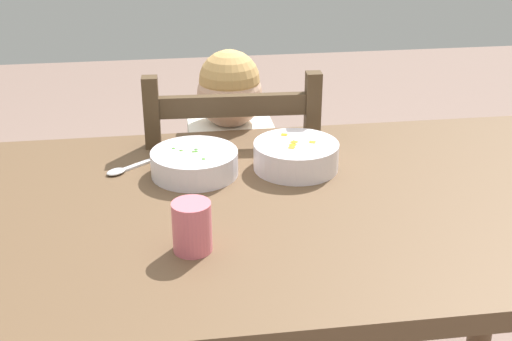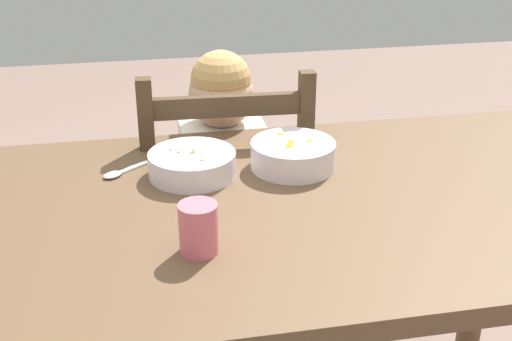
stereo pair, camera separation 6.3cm
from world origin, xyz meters
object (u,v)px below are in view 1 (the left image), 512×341
Objects in this scene: bowl_of_carrots at (296,155)px; spoon at (124,169)px; dining_chair at (232,230)px; dining_table at (263,249)px; child_figure at (232,173)px; bowl_of_peas at (195,162)px; drinking_cup at (192,227)px.

bowl_of_carrots is 1.54× the size of spoon.
dining_table is at bearing -87.92° from dining_chair.
spoon is (-0.26, -0.25, 0.14)m from child_figure.
dining_chair is 5.07× the size of bowl_of_carrots.
child_figure is at bearing 69.15° from bowl_of_peas.
dining_chair is 0.98× the size of child_figure.
drinking_cup is (0.13, -0.35, 0.04)m from spoon.
spoon is at bearing -135.24° from dining_chair.
drinking_cup reaches higher than dining_table.
bowl_of_peas is 2.06× the size of drinking_cup.
dining_table is at bearing -88.21° from child_figure.
dining_table is 0.50m from dining_chair.
child_figure is 0.35m from bowl_of_peas.
bowl_of_carrots is (0.22, 0.00, 0.00)m from bowl_of_peas.
dining_chair is at bearing 44.76° from spoon.
bowl_of_carrots is at bearing 57.83° from dining_table.
child_figure is 0.39m from spoon.
drinking_cup is (-0.24, -0.31, 0.01)m from bowl_of_carrots.
spoon reaches higher than dining_table.
dining_chair is 5.04× the size of bowl_of_peas.
child_figure is 0.65m from drinking_cup.
bowl_of_carrots is at bearing 51.98° from drinking_cup.
dining_table is 8.36× the size of bowl_of_carrots.
child_figure is at bearing 110.84° from bowl_of_carrots.
dining_chair is at bearing 110.87° from bowl_of_carrots.
dining_table is 8.32× the size of bowl_of_peas.
child_figure is 5.13× the size of bowl_of_peas.
dining_table is 0.36m from spoon.
bowl_of_carrots is 2.05× the size of drinking_cup.
bowl_of_carrots reaches higher than spoon.
bowl_of_peas is 0.16m from spoon.
bowl_of_peas is at bearing -110.85° from child_figure.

